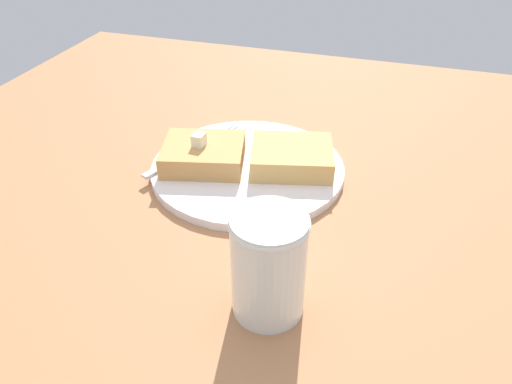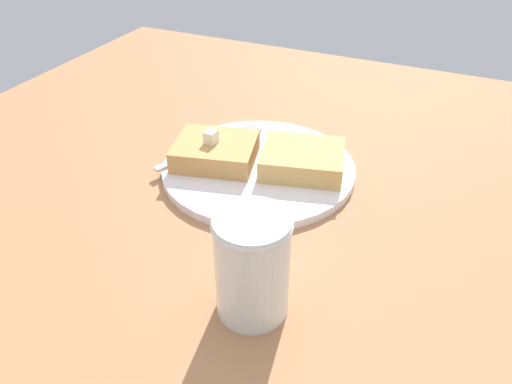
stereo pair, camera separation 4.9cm
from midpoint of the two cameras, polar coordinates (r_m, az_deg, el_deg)
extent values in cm
cube|color=#A87148|center=(54.25, -2.62, -3.36)|extent=(99.42, 99.42, 2.47)
cylinder|color=white|center=(59.65, -3.29, 2.63)|extent=(22.92, 22.92, 1.02)
torus|color=brown|center=(59.59, -3.30, 2.72)|extent=(22.92, 22.92, 0.80)
cube|color=tan|center=(59.49, -8.36, 4.22)|extent=(11.01, 9.96, 2.58)
cube|color=tan|center=(58.37, 1.75, 3.96)|extent=(11.01, 9.96, 2.58)
cube|color=#F1ECC8|center=(58.39, -8.94, 5.83)|extent=(1.45, 1.58, 1.47)
cube|color=silver|center=(61.08, -11.31, 3.55)|extent=(4.88, 9.50, 0.36)
cube|color=silver|center=(64.52, -6.91, 5.82)|extent=(3.15, 3.45, 0.36)
cube|color=silver|center=(66.81, -5.51, 7.01)|extent=(1.59, 3.05, 0.36)
cube|color=silver|center=(66.46, -5.18, 6.87)|extent=(1.59, 3.05, 0.36)
cube|color=silver|center=(66.10, -4.84, 6.72)|extent=(1.59, 3.05, 0.36)
cube|color=silver|center=(65.75, -4.50, 6.57)|extent=(1.59, 3.05, 0.36)
cylinder|color=#481A0A|center=(40.94, -2.02, -9.66)|extent=(5.60, 5.60, 7.29)
cylinder|color=silver|center=(40.17, -2.06, -8.54)|extent=(6.08, 6.08, 9.50)
torus|color=silver|center=(37.34, -2.19, -3.76)|extent=(6.34, 6.34, 0.50)
camera|label=1|loc=(0.02, -92.86, -2.01)|focal=35.00mm
camera|label=2|loc=(0.02, 87.14, 2.01)|focal=35.00mm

